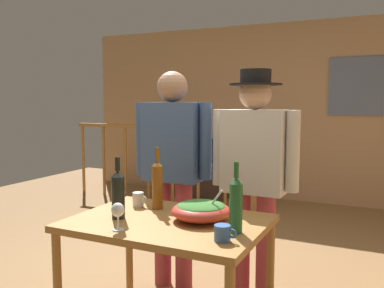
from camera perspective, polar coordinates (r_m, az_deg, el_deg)
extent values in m
cube|color=tan|center=(6.17, 12.12, 4.27)|extent=(6.26, 0.10, 2.53)
cube|color=slate|center=(5.96, 21.50, 7.35)|extent=(0.69, 0.03, 0.77)
cylinder|color=#9E6B33|center=(6.73, -14.63, -2.04)|extent=(0.04, 0.04, 1.04)
cylinder|color=#9E6B33|center=(6.49, -11.95, -2.27)|extent=(0.04, 0.04, 1.04)
cylinder|color=#9E6B33|center=(6.25, -9.08, -2.52)|extent=(0.04, 0.04, 1.04)
cylinder|color=#9E6B33|center=(6.04, -5.98, -2.78)|extent=(0.04, 0.04, 1.04)
cylinder|color=#9E6B33|center=(5.85, -2.67, -3.05)|extent=(0.04, 0.04, 1.04)
cylinder|color=#9E6B33|center=(5.67, 0.85, -3.32)|extent=(0.04, 0.04, 1.04)
cylinder|color=#9E6B33|center=(5.52, 4.59, -3.60)|extent=(0.04, 0.04, 1.04)
cylinder|color=#9E6B33|center=(5.39, 8.52, -3.88)|extent=(0.04, 0.04, 1.04)
cube|color=#9E6B33|center=(5.88, -4.40, 2.32)|extent=(2.85, 0.07, 0.05)
cube|color=#9E6B33|center=(5.39, 8.53, -3.35)|extent=(0.10, 0.10, 1.14)
cube|color=#38281E|center=(6.33, 1.11, -5.17)|extent=(0.90, 0.40, 0.42)
cube|color=black|center=(6.29, 1.12, -3.20)|extent=(0.20, 0.12, 0.02)
cylinder|color=black|center=(6.28, 1.12, -2.75)|extent=(0.03, 0.03, 0.08)
cube|color=black|center=(6.22, 1.01, -0.82)|extent=(0.63, 0.06, 0.35)
cube|color=black|center=(6.20, 0.90, -0.85)|extent=(0.58, 0.01, 0.32)
cube|color=#9E6B33|center=(2.49, -3.32, -10.73)|extent=(1.12, 0.80, 0.04)
cylinder|color=#9E6B33|center=(3.16, -8.57, -14.18)|extent=(0.05, 0.05, 0.70)
cylinder|color=#9E6B33|center=(2.75, 10.63, -17.36)|extent=(0.05, 0.05, 0.70)
ellipsoid|color=#CC3D2D|center=(2.46, 1.23, -9.15)|extent=(0.35, 0.35, 0.11)
ellipsoid|color=#38702D|center=(2.45, 1.24, -8.47)|extent=(0.28, 0.28, 0.05)
cylinder|color=silver|center=(2.42, 2.75, -8.18)|extent=(0.13, 0.01, 0.18)
cylinder|color=silver|center=(2.33, -10.06, -11.47)|extent=(0.06, 0.06, 0.01)
cylinder|color=silver|center=(2.31, -10.07, -10.50)|extent=(0.01, 0.01, 0.08)
ellipsoid|color=silver|center=(2.29, -10.11, -8.84)|extent=(0.07, 0.07, 0.08)
cylinder|color=#1E5628|center=(2.23, 6.02, -8.74)|extent=(0.07, 0.07, 0.26)
cone|color=#1E5628|center=(2.20, 6.06, -5.04)|extent=(0.07, 0.07, 0.03)
cylinder|color=#1E5628|center=(2.19, 6.07, -3.54)|extent=(0.03, 0.03, 0.09)
cylinder|color=black|center=(2.52, -10.12, -7.21)|extent=(0.08, 0.08, 0.25)
cone|color=black|center=(2.49, -10.18, -4.03)|extent=(0.08, 0.08, 0.03)
cylinder|color=black|center=(2.49, -10.21, -2.71)|extent=(0.03, 0.03, 0.08)
cylinder|color=brown|center=(2.70, -4.75, -5.94)|extent=(0.07, 0.07, 0.28)
cone|color=brown|center=(2.67, -4.77, -2.68)|extent=(0.07, 0.07, 0.03)
cylinder|color=brown|center=(2.66, -4.79, -1.40)|extent=(0.03, 0.03, 0.09)
cylinder|color=white|center=(2.79, -7.38, -7.52)|extent=(0.07, 0.07, 0.09)
torus|color=white|center=(2.76, -6.53, -7.54)|extent=(0.05, 0.01, 0.05)
cylinder|color=#3866B2|center=(2.12, 4.16, -12.04)|extent=(0.08, 0.08, 0.08)
torus|color=#3866B2|center=(2.10, 5.53, -12.10)|extent=(0.05, 0.01, 0.05)
cylinder|color=#9E3842|center=(3.24, -1.14, -12.36)|extent=(0.13, 0.13, 0.83)
cylinder|color=#9E3842|center=(3.32, -4.02, -11.94)|extent=(0.13, 0.13, 0.83)
cube|color=#3D5684|center=(3.13, -2.66, 0.31)|extent=(0.44, 0.23, 0.59)
cylinder|color=#3D5684|center=(3.02, 1.87, 0.38)|extent=(0.09, 0.09, 0.56)
cylinder|color=#3D5684|center=(3.26, -6.86, 0.76)|extent=(0.09, 0.09, 0.56)
sphere|color=#A37556|center=(3.12, -2.69, 7.82)|extent=(0.23, 0.23, 0.23)
cylinder|color=#9E3842|center=(3.03, 9.98, -14.11)|extent=(0.13, 0.13, 0.80)
cylinder|color=#9E3842|center=(3.08, 6.69, -13.69)|extent=(0.13, 0.13, 0.80)
cube|color=beige|center=(2.89, 8.53, -1.00)|extent=(0.43, 0.23, 0.57)
cylinder|color=beige|center=(2.82, 13.62, -1.00)|extent=(0.09, 0.09, 0.54)
cylinder|color=beige|center=(2.98, 3.73, -0.45)|extent=(0.09, 0.09, 0.54)
sphere|color=#D8A884|center=(2.87, 8.65, 6.86)|extent=(0.22, 0.22, 0.22)
cylinder|color=black|center=(2.87, 8.67, 8.07)|extent=(0.36, 0.36, 0.01)
cylinder|color=black|center=(2.87, 8.68, 9.06)|extent=(0.21, 0.21, 0.10)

